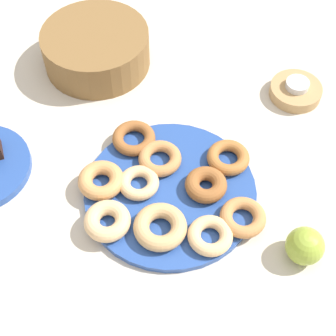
{
  "coord_description": "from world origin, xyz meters",
  "views": [
    {
      "loc": [
        -0.08,
        -0.53,
        0.84
      ],
      "look_at": [
        0.0,
        0.03,
        0.04
      ],
      "focal_mm": 54.74,
      "sensor_mm": 36.0,
      "label": 1
    }
  ],
  "objects_px": {
    "apple": "(305,246)",
    "donut_8": "(210,236)",
    "tealight": "(297,85)",
    "donut_plate": "(170,192)",
    "donut_2": "(160,227)",
    "donut_1": "(134,138)",
    "basket": "(96,48)",
    "donut_3": "(107,221)",
    "donut_0": "(206,185)",
    "candle_holder": "(296,91)",
    "donut_4": "(243,217)",
    "donut_5": "(139,183)",
    "donut_7": "(228,158)",
    "donut_9": "(101,180)",
    "donut_6": "(160,158)"
  },
  "relations": [
    {
      "from": "donut_3",
      "to": "donut_1",
      "type": "bearing_deg",
      "value": 70.09
    },
    {
      "from": "donut_1",
      "to": "tealight",
      "type": "relative_size",
      "value": 1.72
    },
    {
      "from": "donut_0",
      "to": "donut_1",
      "type": "bearing_deg",
      "value": 132.7
    },
    {
      "from": "donut_2",
      "to": "donut_8",
      "type": "distance_m",
      "value": 0.09
    },
    {
      "from": "donut_7",
      "to": "donut_8",
      "type": "relative_size",
      "value": 1.04
    },
    {
      "from": "apple",
      "to": "donut_7",
      "type": "bearing_deg",
      "value": 113.06
    },
    {
      "from": "donut_2",
      "to": "tealight",
      "type": "relative_size",
      "value": 1.9
    },
    {
      "from": "donut_5",
      "to": "candle_holder",
      "type": "bearing_deg",
      "value": 28.62
    },
    {
      "from": "donut_7",
      "to": "tealight",
      "type": "bearing_deg",
      "value": 41.51
    },
    {
      "from": "donut_7",
      "to": "donut_9",
      "type": "bearing_deg",
      "value": -175.37
    },
    {
      "from": "donut_8",
      "to": "apple",
      "type": "height_order",
      "value": "apple"
    },
    {
      "from": "donut_4",
      "to": "basket",
      "type": "distance_m",
      "value": 0.53
    },
    {
      "from": "donut_7",
      "to": "donut_6",
      "type": "bearing_deg",
      "value": 172.73
    },
    {
      "from": "donut_plate",
      "to": "donut_8",
      "type": "bearing_deg",
      "value": -64.16
    },
    {
      "from": "donut_8",
      "to": "tealight",
      "type": "height_order",
      "value": "tealight"
    },
    {
      "from": "tealight",
      "to": "donut_0",
      "type": "bearing_deg",
      "value": -137.29
    },
    {
      "from": "donut_4",
      "to": "donut_8",
      "type": "distance_m",
      "value": 0.07
    },
    {
      "from": "donut_6",
      "to": "tealight",
      "type": "distance_m",
      "value": 0.36
    },
    {
      "from": "donut_8",
      "to": "apple",
      "type": "relative_size",
      "value": 1.2
    },
    {
      "from": "donut_0",
      "to": "candle_holder",
      "type": "height_order",
      "value": "donut_0"
    },
    {
      "from": "tealight",
      "to": "donut_plate",
      "type": "bearing_deg",
      "value": -145.02
    },
    {
      "from": "donut_9",
      "to": "apple",
      "type": "height_order",
      "value": "apple"
    },
    {
      "from": "tealight",
      "to": "basket",
      "type": "bearing_deg",
      "value": 158.74
    },
    {
      "from": "donut_4",
      "to": "donut_7",
      "type": "bearing_deg",
      "value": 89.25
    },
    {
      "from": "donut_5",
      "to": "tealight",
      "type": "bearing_deg",
      "value": 28.62
    },
    {
      "from": "donut_3",
      "to": "donut_0",
      "type": "bearing_deg",
      "value": 15.23
    },
    {
      "from": "donut_5",
      "to": "tealight",
      "type": "distance_m",
      "value": 0.42
    },
    {
      "from": "donut_0",
      "to": "tealight",
      "type": "xyz_separation_m",
      "value": [
        0.24,
        0.23,
        0.01
      ]
    },
    {
      "from": "donut_0",
      "to": "donut_5",
      "type": "height_order",
      "value": "donut_0"
    },
    {
      "from": "candle_holder",
      "to": "apple",
      "type": "relative_size",
      "value": 1.67
    },
    {
      "from": "donut_3",
      "to": "apple",
      "type": "bearing_deg",
      "value": -16.77
    },
    {
      "from": "donut_1",
      "to": "donut_7",
      "type": "relative_size",
      "value": 1.04
    },
    {
      "from": "donut_plate",
      "to": "donut_4",
      "type": "bearing_deg",
      "value": -35.25
    },
    {
      "from": "donut_2",
      "to": "donut_4",
      "type": "relative_size",
      "value": 1.15
    },
    {
      "from": "donut_6",
      "to": "basket",
      "type": "distance_m",
      "value": 0.33
    },
    {
      "from": "donut_1",
      "to": "donut_7",
      "type": "height_order",
      "value": "same"
    },
    {
      "from": "donut_9",
      "to": "donut_0",
      "type": "bearing_deg",
      "value": -10.98
    },
    {
      "from": "donut_1",
      "to": "basket",
      "type": "relative_size",
      "value": 0.36
    },
    {
      "from": "donut_plate",
      "to": "donut_3",
      "type": "distance_m",
      "value": 0.14
    },
    {
      "from": "donut_5",
      "to": "apple",
      "type": "height_order",
      "value": "apple"
    },
    {
      "from": "donut_plate",
      "to": "donut_5",
      "type": "relative_size",
      "value": 4.25
    },
    {
      "from": "donut_0",
      "to": "donut_3",
      "type": "height_order",
      "value": "same"
    },
    {
      "from": "donut_8",
      "to": "basket",
      "type": "bearing_deg",
      "value": 108.82
    },
    {
      "from": "apple",
      "to": "donut_8",
      "type": "bearing_deg",
      "value": 163.4
    },
    {
      "from": "donut_0",
      "to": "tealight",
      "type": "height_order",
      "value": "donut_0"
    },
    {
      "from": "donut_2",
      "to": "basket",
      "type": "height_order",
      "value": "basket"
    },
    {
      "from": "donut_0",
      "to": "donut_7",
      "type": "distance_m",
      "value": 0.08
    },
    {
      "from": "donut_0",
      "to": "donut_8",
      "type": "xyz_separation_m",
      "value": [
        -0.01,
        -0.11,
        -0.0
      ]
    },
    {
      "from": "donut_4",
      "to": "apple",
      "type": "distance_m",
      "value": 0.12
    },
    {
      "from": "donut_6",
      "to": "candle_holder",
      "type": "xyz_separation_m",
      "value": [
        0.32,
        0.15,
        -0.01
      ]
    }
  ]
}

